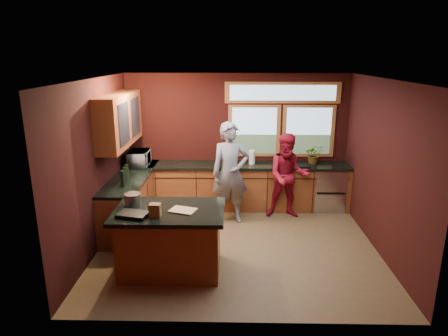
{
  "coord_description": "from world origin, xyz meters",
  "views": [
    {
      "loc": [
        -0.09,
        -6.04,
        3.06
      ],
      "look_at": [
        -0.23,
        0.4,
        1.21
      ],
      "focal_mm": 32.0,
      "sensor_mm": 36.0,
      "label": 1
    }
  ],
  "objects_px": {
    "cutting_board": "(183,210)",
    "person_red": "(288,176)",
    "stock_pot": "(133,200)",
    "island": "(171,240)",
    "person_grey": "(230,173)"
  },
  "relations": [
    {
      "from": "cutting_board",
      "to": "stock_pot",
      "type": "distance_m",
      "value": 0.78
    },
    {
      "from": "island",
      "to": "person_grey",
      "type": "distance_m",
      "value": 2.04
    },
    {
      "from": "island",
      "to": "person_red",
      "type": "xyz_separation_m",
      "value": [
        1.95,
        2.06,
        0.34
      ]
    },
    {
      "from": "island",
      "to": "stock_pot",
      "type": "relative_size",
      "value": 6.46
    },
    {
      "from": "person_grey",
      "to": "stock_pot",
      "type": "bearing_deg",
      "value": -142.94
    },
    {
      "from": "island",
      "to": "person_red",
      "type": "relative_size",
      "value": 0.95
    },
    {
      "from": "person_red",
      "to": "cutting_board",
      "type": "distance_m",
      "value": 2.74
    },
    {
      "from": "island",
      "to": "cutting_board",
      "type": "relative_size",
      "value": 4.43
    },
    {
      "from": "stock_pot",
      "to": "person_grey",
      "type": "bearing_deg",
      "value": 49.66
    },
    {
      "from": "island",
      "to": "stock_pot",
      "type": "xyz_separation_m",
      "value": [
        -0.55,
        0.15,
        0.56
      ]
    },
    {
      "from": "island",
      "to": "cutting_board",
      "type": "xyz_separation_m",
      "value": [
        0.2,
        -0.05,
        0.48
      ]
    },
    {
      "from": "cutting_board",
      "to": "person_red",
      "type": "bearing_deg",
      "value": 50.37
    },
    {
      "from": "island",
      "to": "person_red",
      "type": "height_order",
      "value": "person_red"
    },
    {
      "from": "person_red",
      "to": "stock_pot",
      "type": "distance_m",
      "value": 3.15
    },
    {
      "from": "person_red",
      "to": "cutting_board",
      "type": "height_order",
      "value": "person_red"
    }
  ]
}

